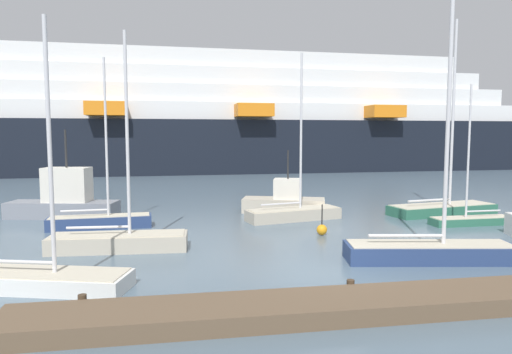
{
  "coord_description": "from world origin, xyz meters",
  "views": [
    {
      "loc": [
        -5.14,
        -15.4,
        5.08
      ],
      "look_at": [
        0.0,
        15.28,
        2.17
      ],
      "focal_mm": 32.03,
      "sensor_mm": 36.0,
      "label": 1
    }
  ],
  "objects_px": {
    "sailboat_5": "(119,239)",
    "fishing_boat_1": "(285,201)",
    "sailboat_0": "(294,212)",
    "sailboat_2": "(42,277)",
    "cruise_ship": "(113,119)",
    "sailboat_3": "(472,218)",
    "fishing_boat_0": "(65,200)",
    "sailboat_4": "(430,248)",
    "channel_buoy_1": "(322,229)",
    "sailboat_1": "(100,219)",
    "sailboat_6": "(442,206)"
  },
  "relations": [
    {
      "from": "sailboat_2",
      "to": "sailboat_5",
      "type": "relative_size",
      "value": 0.93
    },
    {
      "from": "sailboat_2",
      "to": "sailboat_4",
      "type": "bearing_deg",
      "value": 19.48
    },
    {
      "from": "sailboat_2",
      "to": "cruise_ship",
      "type": "distance_m",
      "value": 50.43
    },
    {
      "from": "sailboat_1",
      "to": "fishing_boat_1",
      "type": "xyz_separation_m",
      "value": [
        11.04,
        3.31,
        0.27
      ]
    },
    {
      "from": "channel_buoy_1",
      "to": "sailboat_5",
      "type": "bearing_deg",
      "value": -171.38
    },
    {
      "from": "fishing_boat_0",
      "to": "sailboat_0",
      "type": "bearing_deg",
      "value": -1.4
    },
    {
      "from": "sailboat_5",
      "to": "fishing_boat_1",
      "type": "relative_size",
      "value": 1.69
    },
    {
      "from": "sailboat_1",
      "to": "fishing_boat_1",
      "type": "bearing_deg",
      "value": 12.54
    },
    {
      "from": "channel_buoy_1",
      "to": "sailboat_0",
      "type": "bearing_deg",
      "value": 95.41
    },
    {
      "from": "sailboat_0",
      "to": "cruise_ship",
      "type": "distance_m",
      "value": 42.77
    },
    {
      "from": "fishing_boat_1",
      "to": "cruise_ship",
      "type": "xyz_separation_m",
      "value": [
        -15.67,
        36.56,
        6.41
      ]
    },
    {
      "from": "channel_buoy_1",
      "to": "cruise_ship",
      "type": "xyz_separation_m",
      "value": [
        -15.99,
        43.5,
        6.88
      ]
    },
    {
      "from": "sailboat_3",
      "to": "fishing_boat_1",
      "type": "height_order",
      "value": "sailboat_3"
    },
    {
      "from": "sailboat_2",
      "to": "fishing_boat_1",
      "type": "height_order",
      "value": "sailboat_2"
    },
    {
      "from": "sailboat_4",
      "to": "sailboat_2",
      "type": "bearing_deg",
      "value": -166.8
    },
    {
      "from": "sailboat_3",
      "to": "fishing_boat_0",
      "type": "bearing_deg",
      "value": -16.17
    },
    {
      "from": "sailboat_1",
      "to": "fishing_boat_1",
      "type": "height_order",
      "value": "sailboat_1"
    },
    {
      "from": "sailboat_1",
      "to": "sailboat_4",
      "type": "height_order",
      "value": "sailboat_4"
    },
    {
      "from": "cruise_ship",
      "to": "sailboat_5",
      "type": "bearing_deg",
      "value": -83.99
    },
    {
      "from": "sailboat_2",
      "to": "fishing_boat_0",
      "type": "height_order",
      "value": "sailboat_2"
    },
    {
      "from": "sailboat_1",
      "to": "sailboat_6",
      "type": "relative_size",
      "value": 0.75
    },
    {
      "from": "sailboat_1",
      "to": "sailboat_2",
      "type": "height_order",
      "value": "sailboat_1"
    },
    {
      "from": "sailboat_0",
      "to": "sailboat_4",
      "type": "distance_m",
      "value": 10.08
    },
    {
      "from": "sailboat_1",
      "to": "sailboat_6",
      "type": "height_order",
      "value": "sailboat_6"
    },
    {
      "from": "sailboat_3",
      "to": "fishing_boat_1",
      "type": "distance_m",
      "value": 11.1
    },
    {
      "from": "channel_buoy_1",
      "to": "cruise_ship",
      "type": "distance_m",
      "value": 46.85
    },
    {
      "from": "cruise_ship",
      "to": "sailboat_3",
      "type": "bearing_deg",
      "value": -61.23
    },
    {
      "from": "sailboat_3",
      "to": "cruise_ship",
      "type": "distance_m",
      "value": 49.72
    },
    {
      "from": "sailboat_1",
      "to": "sailboat_2",
      "type": "distance_m",
      "value": 9.91
    },
    {
      "from": "channel_buoy_1",
      "to": "sailboat_1",
      "type": "bearing_deg",
      "value": 162.3
    },
    {
      "from": "sailboat_0",
      "to": "fishing_boat_0",
      "type": "xyz_separation_m",
      "value": [
        -13.64,
        3.08,
        0.63
      ]
    },
    {
      "from": "sailboat_4",
      "to": "cruise_ship",
      "type": "relative_size",
      "value": 0.09
    },
    {
      "from": "sailboat_6",
      "to": "cruise_ship",
      "type": "relative_size",
      "value": 0.1
    },
    {
      "from": "sailboat_1",
      "to": "sailboat_6",
      "type": "bearing_deg",
      "value": -1.67
    },
    {
      "from": "sailboat_2",
      "to": "sailboat_5",
      "type": "bearing_deg",
      "value": 84.66
    },
    {
      "from": "sailboat_0",
      "to": "sailboat_5",
      "type": "height_order",
      "value": "sailboat_0"
    },
    {
      "from": "sailboat_3",
      "to": "sailboat_6",
      "type": "bearing_deg",
      "value": -96.11
    },
    {
      "from": "sailboat_4",
      "to": "sailboat_3",
      "type": "bearing_deg",
      "value": 54.99
    },
    {
      "from": "sailboat_2",
      "to": "sailboat_5",
      "type": "distance_m",
      "value": 5.15
    },
    {
      "from": "fishing_boat_0",
      "to": "sailboat_2",
      "type": "bearing_deg",
      "value": -68.42
    },
    {
      "from": "sailboat_4",
      "to": "fishing_boat_1",
      "type": "bearing_deg",
      "value": 113.72
    },
    {
      "from": "sailboat_3",
      "to": "fishing_boat_1",
      "type": "bearing_deg",
      "value": -32.76
    },
    {
      "from": "sailboat_2",
      "to": "sailboat_4",
      "type": "height_order",
      "value": "sailboat_4"
    },
    {
      "from": "sailboat_1",
      "to": "sailboat_3",
      "type": "relative_size",
      "value": 1.17
    },
    {
      "from": "sailboat_4",
      "to": "channel_buoy_1",
      "type": "xyz_separation_m",
      "value": [
        -2.82,
        5.32,
        -0.27
      ]
    },
    {
      "from": "fishing_boat_0",
      "to": "cruise_ship",
      "type": "distance_m",
      "value": 36.74
    },
    {
      "from": "sailboat_3",
      "to": "channel_buoy_1",
      "type": "bearing_deg",
      "value": 5.83
    },
    {
      "from": "sailboat_0",
      "to": "sailboat_6",
      "type": "distance_m",
      "value": 9.84
    },
    {
      "from": "sailboat_3",
      "to": "cruise_ship",
      "type": "height_order",
      "value": "cruise_ship"
    },
    {
      "from": "sailboat_0",
      "to": "sailboat_3",
      "type": "relative_size",
      "value": 1.25
    }
  ]
}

